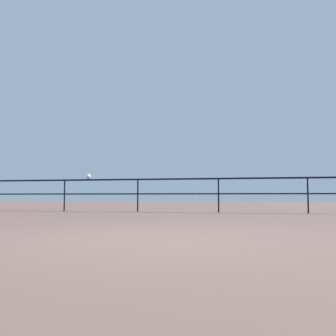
{
  "coord_description": "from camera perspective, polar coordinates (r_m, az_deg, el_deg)",
  "views": [
    {
      "loc": [
        1.08,
        -4.1,
        0.48
      ],
      "look_at": [
        -1.4,
        6.55,
        1.29
      ],
      "focal_mm": 40.49,
      "sensor_mm": 36.0,
      "label": 1
    }
  ],
  "objects": [
    {
      "name": "ground_plane",
      "position": [
        4.27,
        -1.61,
        -10.68
      ],
      "size": [
        60.0,
        60.0,
        0.0
      ],
      "primitive_type": "plane",
      "color": "brown"
    },
    {
      "name": "pier_railing",
      "position": [
        11.21,
        7.6,
        -2.76
      ],
      "size": [
        24.81,
        0.05,
        1.02
      ],
      "color": "black",
      "rests_on": "ground_plane"
    },
    {
      "name": "seagull_on_rail",
      "position": [
        12.34,
        -11.87,
        -1.27
      ],
      "size": [
        0.23,
        0.39,
        0.19
      ],
      "color": "white",
      "rests_on": "pier_railing"
    }
  ]
}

